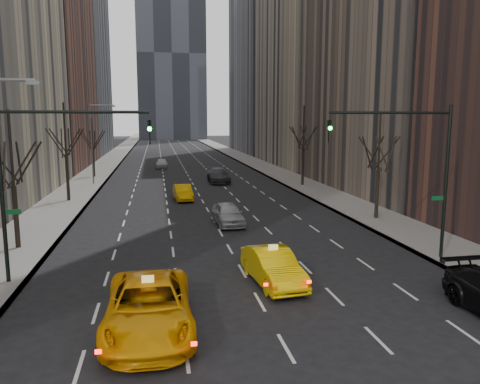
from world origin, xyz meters
TOP-DOWN VIEW (x-y plane):
  - sidewalk_left at (-12.25, 70.00)m, footprint 4.50×320.00m
  - sidewalk_right at (12.25, 70.00)m, footprint 4.50×320.00m
  - bld_left_far at (-21.50, 66.00)m, footprint 14.00×28.00m
  - bld_left_deep at (-21.50, 96.00)m, footprint 14.00×30.00m
  - bld_right_far at (21.50, 64.00)m, footprint 14.00×28.00m
  - bld_right_deep at (21.50, 95.00)m, footprint 14.00×30.00m
  - tree_lw_b at (-12.00, 18.00)m, footprint 3.36×3.50m
  - tree_lw_c at (-12.00, 34.00)m, footprint 3.36×3.50m
  - tree_lw_d at (-12.00, 52.00)m, footprint 3.36×3.50m
  - tree_rw_b at (12.00, 22.00)m, footprint 3.36×3.50m
  - tree_rw_c at (12.00, 40.00)m, footprint 3.36×3.50m
  - traffic_mast_left at (-9.11, 12.00)m, footprint 6.69×0.39m
  - traffic_mast_right at (9.11, 12.00)m, footprint 6.69×0.39m
  - streetlight_far at (-10.84, 45.00)m, footprint 2.83×0.22m
  - taxi_suv at (-4.44, 6.06)m, footprint 3.05×6.56m
  - taxi_sedan at (1.06, 10.02)m, footprint 2.21×5.01m
  - silver_sedan_ahead at (0.86, 22.31)m, footprint 2.06×4.65m
  - far_taxi at (-1.73, 33.10)m, footprint 1.76×4.41m
  - far_suv_grey at (3.11, 44.53)m, footprint 2.41×5.82m
  - far_car_white at (-3.30, 62.33)m, footprint 1.91×4.41m

SIDE VIEW (x-z plane):
  - sidewalk_left at x=-12.25m, z-range 0.00..0.15m
  - sidewalk_right at x=12.25m, z-range 0.00..0.15m
  - far_taxi at x=-1.73m, z-range 0.00..1.42m
  - far_car_white at x=-3.30m, z-range 0.00..1.48m
  - silver_sedan_ahead at x=0.86m, z-range 0.00..1.55m
  - taxi_sedan at x=1.06m, z-range 0.00..1.60m
  - far_suv_grey at x=3.11m, z-range 0.00..1.68m
  - taxi_suv at x=-4.44m, z-range 0.00..1.82m
  - tree_lw_d at x=-12.00m, z-range -0.12..7.24m
  - tree_lw_b at x=-12.00m, z-range -0.19..7.63m
  - tree_rw_b at x=12.00m, z-range -0.19..7.63m
  - tree_lw_c at x=-12.00m, z-range -0.33..8.41m
  - tree_rw_c at x=12.00m, z-range -0.33..8.41m
  - traffic_mast_left at x=-9.11m, z-range 1.49..9.49m
  - traffic_mast_right at x=9.11m, z-range 1.49..9.49m
  - streetlight_far at x=-10.84m, z-range 1.12..10.12m
  - bld_left_far at x=-21.50m, z-range 0.00..44.00m
  - bld_right_far at x=21.50m, z-range 0.00..50.00m
  - bld_right_deep at x=21.50m, z-range 0.00..58.00m
  - bld_left_deep at x=-21.50m, z-range 0.00..60.00m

